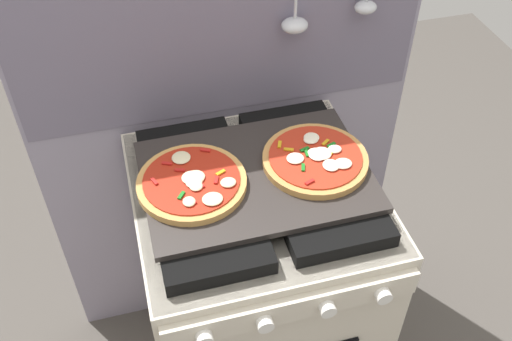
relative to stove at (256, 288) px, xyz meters
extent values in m
cube|color=gray|center=(0.00, 0.34, 0.32)|extent=(1.10, 0.03, 1.55)
cube|color=slate|center=(0.00, 0.32, 0.70)|extent=(1.08, 0.00, 0.56)
ellipsoid|color=silver|center=(0.18, 0.29, 0.68)|extent=(0.07, 0.06, 0.04)
ellipsoid|color=silver|center=(0.37, 0.29, 0.70)|extent=(0.06, 0.05, 0.03)
cube|color=beige|center=(0.00, 0.00, -0.02)|extent=(0.60, 0.60, 0.86)
cube|color=black|center=(0.00, 0.00, 0.40)|extent=(0.59, 0.59, 0.01)
cube|color=black|center=(-0.14, 0.00, 0.43)|extent=(0.24, 0.51, 0.04)
cube|color=black|center=(0.14, 0.00, 0.43)|extent=(0.24, 0.51, 0.04)
cube|color=beige|center=(0.00, -0.31, 0.35)|extent=(0.58, 0.02, 0.07)
cylinder|color=silver|center=(-0.20, -0.33, 0.35)|extent=(0.04, 0.02, 0.04)
cylinder|color=silver|center=(-0.07, -0.33, 0.35)|extent=(0.04, 0.02, 0.04)
cylinder|color=silver|center=(0.07, -0.33, 0.35)|extent=(0.04, 0.02, 0.04)
cylinder|color=silver|center=(0.20, -0.33, 0.35)|extent=(0.04, 0.02, 0.04)
cube|color=#2D2826|center=(0.00, 0.00, 0.46)|extent=(0.54, 0.38, 0.02)
cylinder|color=tan|center=(-0.15, 0.01, 0.47)|extent=(0.26, 0.26, 0.02)
cylinder|color=#AD2614|center=(-0.15, 0.01, 0.49)|extent=(0.23, 0.23, 0.00)
ellipsoid|color=beige|center=(-0.15, -0.03, 0.49)|extent=(0.03, 0.03, 0.01)
ellipsoid|color=beige|center=(-0.15, -0.01, 0.49)|extent=(0.04, 0.04, 0.01)
ellipsoid|color=beige|center=(-0.08, -0.04, 0.49)|extent=(0.04, 0.03, 0.01)
ellipsoid|color=beige|center=(-0.17, 0.08, 0.49)|extent=(0.05, 0.05, 0.01)
ellipsoid|color=beige|center=(-0.15, 0.01, 0.49)|extent=(0.05, 0.05, 0.01)
ellipsoid|color=beige|center=(-0.17, -0.07, 0.49)|extent=(0.03, 0.03, 0.01)
ellipsoid|color=beige|center=(-0.15, 0.00, 0.49)|extent=(0.04, 0.05, 0.01)
ellipsoid|color=beige|center=(-0.12, -0.08, 0.49)|extent=(0.05, 0.04, 0.01)
cube|color=gold|center=(-0.09, 0.00, 0.49)|extent=(0.03, 0.02, 0.00)
cube|color=red|center=(-0.18, 0.03, 0.49)|extent=(0.03, 0.02, 0.00)
cube|color=red|center=(-0.14, -0.02, 0.49)|extent=(0.01, 0.03, 0.00)
cube|color=#19721E|center=(-0.19, -0.05, 0.49)|extent=(0.02, 0.02, 0.00)
cube|color=red|center=(-0.20, 0.07, 0.49)|extent=(0.03, 0.02, 0.00)
cube|color=red|center=(-0.10, -0.02, 0.49)|extent=(0.02, 0.03, 0.00)
cube|color=red|center=(-0.17, -0.08, 0.49)|extent=(0.02, 0.01, 0.00)
cube|color=red|center=(-0.24, 0.01, 0.49)|extent=(0.02, 0.03, 0.00)
cube|color=red|center=(-0.10, 0.09, 0.49)|extent=(0.03, 0.02, 0.00)
cylinder|color=#C18947|center=(0.15, 0.00, 0.47)|extent=(0.26, 0.26, 0.02)
cylinder|color=#B72D19|center=(0.15, 0.00, 0.49)|extent=(0.23, 0.23, 0.00)
ellipsoid|color=#F4EACC|center=(0.20, 0.01, 0.49)|extent=(0.03, 0.03, 0.01)
ellipsoid|color=#F4EACC|center=(0.20, -0.05, 0.49)|extent=(0.04, 0.04, 0.01)
ellipsoid|color=#F4EACC|center=(0.16, 0.06, 0.49)|extent=(0.04, 0.03, 0.01)
ellipsoid|color=#F4EACC|center=(0.17, -0.04, 0.49)|extent=(0.04, 0.04, 0.01)
ellipsoid|color=#F4EACC|center=(0.15, 0.01, 0.49)|extent=(0.03, 0.03, 0.01)
ellipsoid|color=#F4EACC|center=(0.10, 0.01, 0.49)|extent=(0.04, 0.04, 0.01)
ellipsoid|color=#F4EACC|center=(0.16, 0.00, 0.49)|extent=(0.05, 0.05, 0.01)
ellipsoid|color=#F4EACC|center=(0.15, 0.00, 0.49)|extent=(0.04, 0.05, 0.01)
ellipsoid|color=#F4EACC|center=(0.16, 0.06, 0.49)|extent=(0.04, 0.04, 0.01)
cube|color=#19721E|center=(0.20, 0.03, 0.49)|extent=(0.03, 0.02, 0.00)
cube|color=gold|center=(0.18, 0.00, 0.49)|extent=(0.02, 0.02, 0.00)
cube|color=gold|center=(0.08, 0.06, 0.49)|extent=(0.02, 0.03, 0.00)
cube|color=#19721E|center=(0.11, -0.03, 0.49)|extent=(0.02, 0.03, 0.00)
cube|color=#19721E|center=(0.13, 0.01, 0.49)|extent=(0.01, 0.02, 0.00)
cube|color=#19721E|center=(0.13, 0.03, 0.49)|extent=(0.03, 0.01, 0.00)
cube|color=gold|center=(0.09, 0.04, 0.49)|extent=(0.03, 0.02, 0.00)
cube|color=red|center=(0.10, -0.08, 0.49)|extent=(0.03, 0.02, 0.00)
cube|color=gold|center=(0.19, 0.04, 0.49)|extent=(0.02, 0.02, 0.00)
camera|label=1|loc=(-0.26, -0.97, 1.44)|focal=41.12mm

